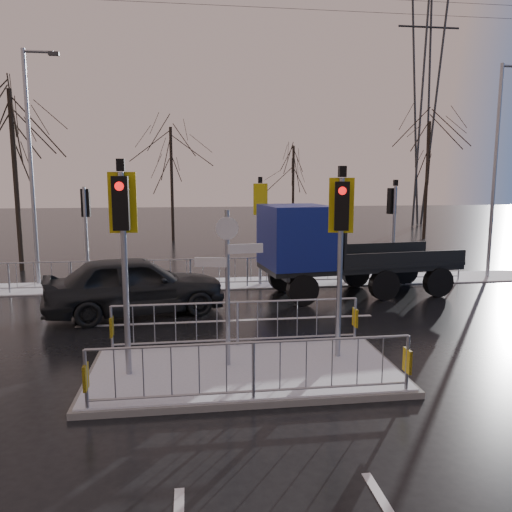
{
  "coord_description": "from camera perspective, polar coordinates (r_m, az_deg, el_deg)",
  "views": [
    {
      "loc": [
        -1.02,
        -9.23,
        3.79
      ],
      "look_at": [
        0.71,
        3.54,
        1.8
      ],
      "focal_mm": 35.0,
      "sensor_mm": 36.0,
      "label": 1
    }
  ],
  "objects": [
    {
      "name": "pylon_wires",
      "position": [
        43.73,
        17.46,
        17.93
      ],
      "size": [
        70.0,
        2.38,
        19.97
      ],
      "color": "#2D3033",
      "rests_on": "ground"
    },
    {
      "name": "traffic_island",
      "position": [
        9.9,
        -1.42,
        -11.31
      ],
      "size": [
        6.0,
        3.04,
        4.15
      ],
      "color": "slate",
      "rests_on": "ground"
    },
    {
      "name": "street_lamp_left",
      "position": [
        19.51,
        -24.19,
        10.08
      ],
      "size": [
        1.25,
        0.18,
        8.2
      ],
      "color": "#91959E",
      "rests_on": "ground"
    },
    {
      "name": "street_lamp_right",
      "position": [
        21.19,
        25.85,
        9.54
      ],
      "size": [
        1.25,
        0.18,
        8.0
      ],
      "color": "#91959E",
      "rests_on": "ground"
    },
    {
      "name": "lane_markings",
      "position": [
        9.73,
        -1.11,
        -14.14
      ],
      "size": [
        8.0,
        11.38,
        0.01
      ],
      "color": "silver",
      "rests_on": "ground"
    },
    {
      "name": "far_kerb_fixtures",
      "position": [
        17.59,
        -3.32,
        -0.3
      ],
      "size": [
        18.0,
        0.65,
        3.83
      ],
      "color": "#91959E",
      "rests_on": "ground"
    },
    {
      "name": "tree_far_a",
      "position": [
        31.27,
        -9.66,
        10.56
      ],
      "size": [
        3.75,
        3.75,
        7.08
      ],
      "color": "black",
      "rests_on": "ground"
    },
    {
      "name": "car_far_lane",
      "position": [
        14.47,
        -13.6,
        -3.21
      ],
      "size": [
        5.31,
        3.13,
        1.69
      ],
      "primitive_type": "imported",
      "rotation": [
        0.0,
        0.0,
        1.81
      ],
      "color": "black",
      "rests_on": "ground"
    },
    {
      "name": "ground",
      "position": [
        10.03,
        -1.34,
        -13.43
      ],
      "size": [
        120.0,
        120.0,
        0.0
      ],
      "primitive_type": "plane",
      "color": "black",
      "rests_on": "ground"
    },
    {
      "name": "flatbed_truck",
      "position": [
        16.27,
        7.55,
        0.9
      ],
      "size": [
        6.65,
        3.07,
        2.98
      ],
      "color": "black",
      "rests_on": "ground"
    },
    {
      "name": "tree_far_c",
      "position": [
        33.78,
        19.04,
        10.61
      ],
      "size": [
        4.0,
        4.0,
        7.55
      ],
      "color": "black",
      "rests_on": "ground"
    },
    {
      "name": "tree_far_b",
      "position": [
        33.97,
        4.29,
        9.42
      ],
      "size": [
        3.25,
        3.25,
        6.14
      ],
      "color": "black",
      "rests_on": "ground"
    },
    {
      "name": "snow_verge",
      "position": [
        18.26,
        -4.34,
        -3.17
      ],
      "size": [
        30.0,
        2.0,
        0.04
      ],
      "primitive_type": "cube",
      "color": "white",
      "rests_on": "ground"
    },
    {
      "name": "tree_near_b",
      "position": [
        22.87,
        -26.0,
        11.31
      ],
      "size": [
        4.0,
        4.0,
        7.55
      ],
      "color": "black",
      "rests_on": "ground"
    }
  ]
}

